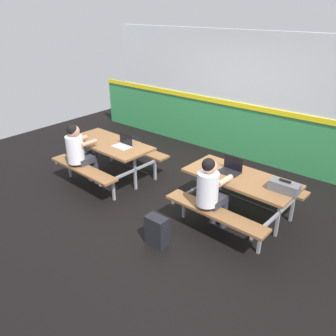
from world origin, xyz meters
The scene contains 11 objects.
ground_plane centered at (0.00, 0.00, -0.01)m, with size 10.00×10.00×0.02m, color black.
accent_backdrop centered at (0.00, 2.43, 1.25)m, with size 8.00×0.14×2.60m.
picnic_table_left centered at (-1.27, -0.07, 0.57)m, with size 1.69×1.61×0.74m.
picnic_table_right centered at (1.27, 0.21, 0.57)m, with size 1.69×1.61×0.74m.
student_nearer centered at (-1.46, -0.62, 0.71)m, with size 0.37×0.53×1.21m.
student_further centered at (1.10, -0.34, 0.71)m, with size 0.37×0.53×1.21m.
laptop_silver centered at (-0.94, -0.05, 0.79)m, with size 0.33×0.23×0.22m.
laptop_dark centered at (1.06, 0.26, 0.79)m, with size 0.33×0.23×0.22m.
toolbox_grey centered at (1.93, 0.18, 0.81)m, with size 0.40×0.18×0.18m.
backpack_dark centered at (0.71, -1.04, 0.22)m, with size 0.30×0.22×0.44m.
tote_bag_bright centered at (-1.71, 0.97, 0.19)m, with size 0.34×0.21×0.43m.
Camera 1 is at (3.27, -3.90, 3.01)m, focal length 36.42 mm.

